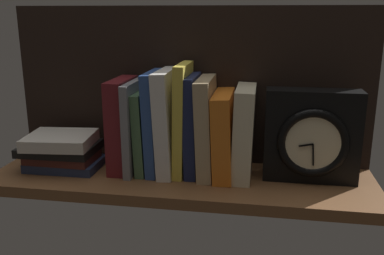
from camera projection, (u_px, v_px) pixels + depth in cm
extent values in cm
cube|color=brown|center=(181.00, 181.00, 97.89)|extent=(87.41, 25.05, 2.50)
cube|color=black|center=(189.00, 86.00, 103.94)|extent=(87.41, 1.20, 37.85)
cube|color=maroon|center=(123.00, 124.00, 100.01)|extent=(3.98, 14.18, 21.52)
cube|color=gray|center=(135.00, 126.00, 99.56)|extent=(1.84, 16.21, 21.14)
cube|color=#476B44|center=(145.00, 131.00, 99.51)|extent=(2.80, 13.67, 18.91)
cube|color=#2D4C8E|center=(155.00, 122.00, 98.51)|extent=(3.10, 14.07, 23.45)
cube|color=silver|center=(168.00, 122.00, 97.96)|extent=(4.35, 15.56, 23.93)
cube|color=gold|center=(181.00, 119.00, 97.27)|extent=(2.76, 13.34, 25.36)
cube|color=#192147|center=(193.00, 125.00, 97.17)|extent=(3.39, 12.93, 22.80)
cube|color=tan|center=(207.00, 127.00, 96.72)|extent=(4.21, 15.52, 22.31)
cube|color=orange|center=(224.00, 134.00, 96.50)|extent=(4.98, 16.44, 19.14)
cube|color=beige|center=(244.00, 132.00, 95.60)|extent=(4.59, 15.30, 20.48)
cube|color=black|center=(311.00, 136.00, 93.09)|extent=(20.32, 6.31, 20.32)
torus|color=black|center=(313.00, 143.00, 89.89)|extent=(15.07, 1.85, 15.07)
cylinder|color=beige|center=(313.00, 143.00, 89.89)|extent=(12.16, 0.60, 12.16)
cube|color=black|center=(306.00, 145.00, 89.73)|extent=(2.97, 0.30, 0.91)
cube|color=black|center=(313.00, 155.00, 90.01)|extent=(0.66, 0.30, 4.77)
torus|color=black|center=(316.00, 104.00, 88.03)|extent=(2.44, 0.44, 2.44)
cube|color=#232D4C|center=(66.00, 163.00, 102.60)|extent=(16.90, 11.60, 2.01)
cube|color=#471E19|center=(63.00, 157.00, 101.46)|extent=(15.84, 10.29, 1.80)
cube|color=black|center=(60.00, 148.00, 101.94)|extent=(17.64, 12.90, 1.94)
cube|color=beige|center=(60.00, 140.00, 100.22)|extent=(16.34, 14.45, 2.71)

